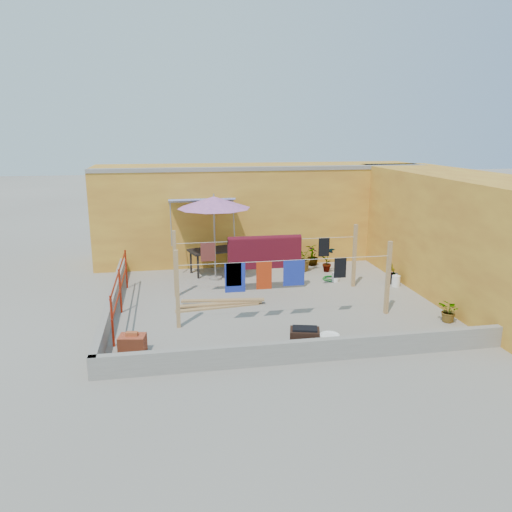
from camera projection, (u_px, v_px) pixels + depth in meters
The scene contains 21 objects.
ground at pixel (273, 301), 13.08m from camera, with size 80.00×80.00×0.00m, color #9E998E.
wall_back at pixel (259, 211), 17.24m from camera, with size 11.00×3.27×3.21m.
wall_right at pixel (460, 234), 13.58m from camera, with size 2.40×9.00×3.20m, color gold.
parapet_front at pixel (313, 350), 9.61m from camera, with size 8.30×0.16×0.44m, color gray.
parapet_left at pixel (112, 302), 12.32m from camera, with size 0.16×7.30×0.44m, color gray.
red_railing at pixel (120, 284), 12.05m from camera, with size 0.05×4.20×1.10m.
clothesline_rig at pixel (266, 256), 13.31m from camera, with size 5.09×2.35×1.80m.
patio_umbrella at pixel (214, 203), 14.40m from camera, with size 2.70×2.70×2.56m.
outdoor_table at pixel (216, 251), 15.45m from camera, with size 1.80×1.24×0.77m.
brick_stack at pixel (132, 344), 9.95m from camera, with size 0.57×0.46×0.45m.
lumber_pile at pixel (220, 304), 12.63m from camera, with size 2.29×0.63×0.14m.
brazier at pixel (305, 340), 9.98m from camera, with size 0.67×0.53×0.53m.
white_basin at pixel (330, 336), 10.73m from camera, with size 0.44×0.44×0.08m.
water_jug_a at pixel (396, 281), 14.22m from camera, with size 0.23×0.23×0.36m.
water_jug_b at pixel (335, 277), 14.68m from camera, with size 0.20×0.20×0.32m.
green_hose at pixel (330, 278), 14.92m from camera, with size 0.48×0.48×0.07m.
plant_back_a at pixel (303, 257), 15.76m from camera, with size 0.78×0.68×0.87m, color #175219.
plant_back_b at pixel (313, 256), 16.39m from camera, with size 0.36×0.36×0.65m, color #175219.
plant_right_a at pixel (327, 258), 15.64m from camera, with size 0.46×0.31×0.87m, color #175219.
plant_right_b at pixel (393, 272), 14.40m from camera, with size 0.38×0.31×0.69m, color #175219.
plant_right_c at pixel (450, 311), 11.54m from camera, with size 0.49×0.43×0.55m, color #175219.
Camera 1 is at (-2.65, -12.11, 4.34)m, focal length 35.00 mm.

